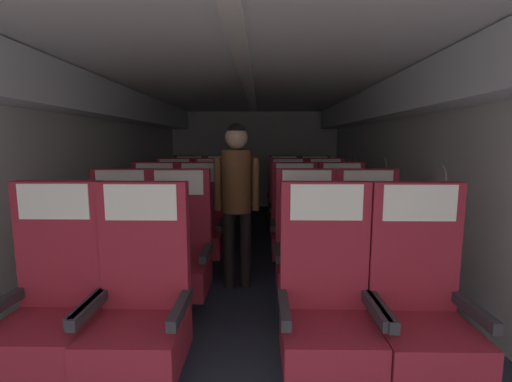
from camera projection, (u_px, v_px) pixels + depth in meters
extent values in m
cube|color=#2D3342|center=(248.00, 264.00, 4.14)|extent=(3.84, 7.88, 0.02)
cube|color=silver|center=(89.00, 175.00, 4.03)|extent=(0.08, 7.48, 2.09)
cube|color=silver|center=(410.00, 175.00, 3.97)|extent=(0.08, 7.48, 2.09)
cube|color=silver|center=(248.00, 80.00, 3.85)|extent=(3.72, 7.48, 0.06)
cube|color=silver|center=(255.00, 159.00, 7.72)|extent=(3.72, 0.06, 2.09)
cube|color=silver|center=(104.00, 101.00, 3.91)|extent=(0.37, 7.18, 0.36)
cube|color=silver|center=(393.00, 100.00, 3.86)|extent=(0.37, 7.18, 0.36)
cube|color=white|center=(248.00, 84.00, 3.86)|extent=(0.12, 6.73, 0.02)
cylinder|color=white|center=(439.00, 178.00, 3.22)|extent=(0.01, 0.26, 0.26)
cylinder|color=white|center=(383.00, 167.00, 4.71)|extent=(0.01, 0.26, 0.26)
cylinder|color=white|center=(354.00, 161.00, 6.19)|extent=(0.01, 0.26, 0.26)
cube|color=#38383D|center=(51.00, 380.00, 1.94)|extent=(0.18, 0.17, 0.23)
cube|color=maroon|center=(48.00, 341.00, 1.91)|extent=(0.50, 0.48, 0.23)
cube|color=maroon|center=(62.00, 244.00, 2.04)|extent=(0.50, 0.09, 0.73)
cube|color=#28282D|center=(89.00, 305.00, 1.88)|extent=(0.05, 0.41, 0.06)
cube|color=#28282D|center=(1.00, 305.00, 1.88)|extent=(0.05, 0.41, 0.06)
cube|color=silver|center=(53.00, 202.00, 1.95)|extent=(0.40, 0.01, 0.20)
cube|color=maroon|center=(137.00, 344.00, 1.88)|extent=(0.50, 0.48, 0.23)
cube|color=maroon|center=(145.00, 245.00, 2.01)|extent=(0.50, 0.09, 0.73)
cube|color=#28282D|center=(180.00, 308.00, 1.85)|extent=(0.05, 0.41, 0.06)
cube|color=#28282D|center=(90.00, 307.00, 1.86)|extent=(0.05, 0.41, 0.06)
cube|color=silver|center=(140.00, 202.00, 1.93)|extent=(0.40, 0.01, 0.20)
cube|color=maroon|center=(424.00, 346.00, 1.86)|extent=(0.50, 0.48, 0.23)
cube|color=maroon|center=(414.00, 246.00, 1.99)|extent=(0.50, 0.09, 0.73)
cube|color=#28282D|center=(473.00, 310.00, 1.83)|extent=(0.05, 0.41, 0.06)
cube|color=#28282D|center=(380.00, 309.00, 1.84)|extent=(0.05, 0.41, 0.06)
cube|color=silver|center=(420.00, 203.00, 1.91)|extent=(0.40, 0.01, 0.20)
cube|color=maroon|center=(328.00, 344.00, 1.88)|extent=(0.50, 0.48, 0.23)
cube|color=maroon|center=(324.00, 245.00, 2.01)|extent=(0.50, 0.09, 0.73)
cube|color=#28282D|center=(375.00, 308.00, 1.85)|extent=(0.05, 0.41, 0.06)
cube|color=#28282D|center=(284.00, 307.00, 1.86)|extent=(0.05, 0.41, 0.06)
cube|color=silver|center=(327.00, 202.00, 1.93)|extent=(0.40, 0.01, 0.20)
cube|color=#38383D|center=(119.00, 303.00, 2.86)|extent=(0.18, 0.17, 0.23)
cube|color=maroon|center=(117.00, 276.00, 2.83)|extent=(0.50, 0.48, 0.23)
cube|color=maroon|center=(124.00, 212.00, 2.96)|extent=(0.50, 0.09, 0.73)
cube|color=#28282D|center=(146.00, 252.00, 2.80)|extent=(0.05, 0.41, 0.06)
cube|color=#28282D|center=(86.00, 251.00, 2.80)|extent=(0.05, 0.41, 0.06)
cube|color=silver|center=(120.00, 182.00, 2.88)|extent=(0.40, 0.01, 0.20)
cube|color=#38383D|center=(178.00, 304.00, 2.85)|extent=(0.18, 0.17, 0.23)
cube|color=maroon|center=(177.00, 277.00, 2.82)|extent=(0.50, 0.48, 0.23)
cube|color=maroon|center=(181.00, 213.00, 2.94)|extent=(0.50, 0.09, 0.73)
cube|color=#28282D|center=(206.00, 252.00, 2.78)|extent=(0.05, 0.41, 0.06)
cube|color=#28282D|center=(147.00, 252.00, 2.79)|extent=(0.05, 0.41, 0.06)
cube|color=silver|center=(179.00, 183.00, 2.86)|extent=(0.40, 0.01, 0.20)
cube|color=#38383D|center=(368.00, 305.00, 2.84)|extent=(0.18, 0.17, 0.23)
cube|color=maroon|center=(370.00, 277.00, 2.80)|extent=(0.50, 0.48, 0.23)
cube|color=maroon|center=(365.00, 213.00, 2.93)|extent=(0.50, 0.09, 0.73)
cube|color=#28282D|center=(401.00, 253.00, 2.77)|extent=(0.05, 0.41, 0.06)
cube|color=#28282D|center=(341.00, 252.00, 2.78)|extent=(0.05, 0.41, 0.06)
cube|color=silver|center=(368.00, 183.00, 2.85)|extent=(0.40, 0.01, 0.20)
cube|color=#38383D|center=(307.00, 304.00, 2.85)|extent=(0.18, 0.17, 0.23)
cube|color=maroon|center=(307.00, 276.00, 2.82)|extent=(0.50, 0.48, 0.23)
cube|color=maroon|center=(305.00, 212.00, 2.95)|extent=(0.50, 0.09, 0.73)
cube|color=#28282D|center=(338.00, 252.00, 2.79)|extent=(0.05, 0.41, 0.06)
cube|color=#28282D|center=(278.00, 252.00, 2.80)|extent=(0.05, 0.41, 0.06)
cube|color=silver|center=(307.00, 183.00, 2.87)|extent=(0.40, 0.01, 0.20)
cube|color=#38383D|center=(154.00, 264.00, 3.79)|extent=(0.18, 0.17, 0.23)
cube|color=maroon|center=(153.00, 243.00, 3.76)|extent=(0.50, 0.48, 0.23)
cube|color=maroon|center=(157.00, 195.00, 3.89)|extent=(0.50, 0.09, 0.73)
cube|color=#28282D|center=(175.00, 224.00, 3.72)|extent=(0.05, 0.41, 0.06)
cube|color=#28282D|center=(130.00, 224.00, 3.73)|extent=(0.05, 0.41, 0.06)
cube|color=silver|center=(155.00, 173.00, 3.80)|extent=(0.40, 0.01, 0.20)
cube|color=#38383D|center=(200.00, 264.00, 3.79)|extent=(0.18, 0.17, 0.23)
cube|color=maroon|center=(199.00, 243.00, 3.75)|extent=(0.50, 0.48, 0.23)
cube|color=maroon|center=(201.00, 195.00, 3.88)|extent=(0.50, 0.09, 0.73)
cube|color=#28282D|center=(221.00, 224.00, 3.72)|extent=(0.05, 0.41, 0.06)
cube|color=#28282D|center=(176.00, 224.00, 3.73)|extent=(0.05, 0.41, 0.06)
cube|color=silver|center=(200.00, 173.00, 3.80)|extent=(0.40, 0.01, 0.20)
cube|color=#38383D|center=(342.00, 264.00, 3.78)|extent=(0.18, 0.17, 0.23)
cube|color=maroon|center=(343.00, 243.00, 3.75)|extent=(0.50, 0.48, 0.23)
cube|color=maroon|center=(340.00, 196.00, 3.88)|extent=(0.50, 0.09, 0.73)
cube|color=#28282D|center=(366.00, 224.00, 3.72)|extent=(0.05, 0.41, 0.06)
cube|color=#28282D|center=(321.00, 224.00, 3.72)|extent=(0.05, 0.41, 0.06)
cube|color=silver|center=(342.00, 173.00, 3.80)|extent=(0.40, 0.01, 0.20)
cube|color=#38383D|center=(295.00, 264.00, 3.76)|extent=(0.18, 0.17, 0.23)
cube|color=maroon|center=(295.00, 244.00, 3.73)|extent=(0.50, 0.48, 0.23)
cube|color=maroon|center=(294.00, 196.00, 3.86)|extent=(0.50, 0.09, 0.73)
cube|color=#28282D|center=(318.00, 225.00, 3.70)|extent=(0.05, 0.41, 0.06)
cube|color=#28282D|center=(273.00, 225.00, 3.71)|extent=(0.05, 0.41, 0.06)
cube|color=silver|center=(295.00, 173.00, 3.78)|extent=(0.40, 0.01, 0.20)
cube|color=#38383D|center=(174.00, 240.00, 4.72)|extent=(0.18, 0.17, 0.23)
cube|color=maroon|center=(173.00, 223.00, 4.69)|extent=(0.50, 0.48, 0.23)
cube|color=maroon|center=(176.00, 185.00, 4.82)|extent=(0.50, 0.09, 0.73)
cube|color=#28282D|center=(191.00, 208.00, 4.65)|extent=(0.05, 0.41, 0.06)
cube|color=#28282D|center=(155.00, 208.00, 4.66)|extent=(0.05, 0.41, 0.06)
cube|color=silver|center=(174.00, 167.00, 4.73)|extent=(0.40, 0.01, 0.20)
cube|color=#38383D|center=(212.00, 240.00, 4.72)|extent=(0.18, 0.17, 0.23)
cube|color=maroon|center=(212.00, 223.00, 4.69)|extent=(0.50, 0.48, 0.23)
cube|color=maroon|center=(213.00, 185.00, 4.82)|extent=(0.50, 0.09, 0.73)
cube|color=#28282D|center=(229.00, 208.00, 4.65)|extent=(0.05, 0.41, 0.06)
cube|color=#28282D|center=(193.00, 208.00, 4.66)|extent=(0.05, 0.41, 0.06)
cube|color=silver|center=(212.00, 167.00, 4.73)|extent=(0.40, 0.01, 0.20)
cube|color=#38383D|center=(326.00, 240.00, 4.71)|extent=(0.18, 0.17, 0.23)
cube|color=maroon|center=(326.00, 223.00, 4.68)|extent=(0.50, 0.48, 0.23)
cube|color=maroon|center=(324.00, 185.00, 4.81)|extent=(0.50, 0.09, 0.73)
cube|color=#28282D|center=(345.00, 208.00, 4.65)|extent=(0.05, 0.41, 0.06)
cube|color=#28282D|center=(308.00, 208.00, 4.65)|extent=(0.05, 0.41, 0.06)
cube|color=silver|center=(326.00, 167.00, 4.73)|extent=(0.40, 0.01, 0.20)
cube|color=#38383D|center=(288.00, 240.00, 4.72)|extent=(0.18, 0.17, 0.23)
cube|color=maroon|center=(288.00, 223.00, 4.69)|extent=(0.50, 0.48, 0.23)
cube|color=maroon|center=(287.00, 185.00, 4.82)|extent=(0.50, 0.09, 0.73)
cube|color=#28282D|center=(306.00, 208.00, 4.65)|extent=(0.05, 0.41, 0.06)
cube|color=#28282D|center=(270.00, 208.00, 4.66)|extent=(0.05, 0.41, 0.06)
cube|color=silver|center=(288.00, 167.00, 4.73)|extent=(0.40, 0.01, 0.20)
cube|color=#38383D|center=(189.00, 223.00, 5.67)|extent=(0.18, 0.17, 0.23)
cube|color=#33333D|center=(188.00, 209.00, 5.64)|extent=(0.50, 0.48, 0.23)
cube|color=#33333D|center=(190.00, 178.00, 5.77)|extent=(0.50, 0.09, 0.73)
cube|color=#28282D|center=(203.00, 197.00, 5.61)|extent=(0.05, 0.41, 0.06)
cube|color=#28282D|center=(173.00, 196.00, 5.61)|extent=(0.05, 0.41, 0.06)
cube|color=silver|center=(189.00, 162.00, 5.68)|extent=(0.40, 0.01, 0.20)
cube|color=#38383D|center=(220.00, 223.00, 5.66)|extent=(0.18, 0.17, 0.23)
cube|color=#33333D|center=(220.00, 209.00, 5.63)|extent=(0.50, 0.48, 0.23)
cube|color=#33333D|center=(221.00, 178.00, 5.76)|extent=(0.50, 0.09, 0.73)
cube|color=#28282D|center=(235.00, 197.00, 5.60)|extent=(0.05, 0.41, 0.06)
cube|color=#28282D|center=(205.00, 197.00, 5.61)|extent=(0.05, 0.41, 0.06)
cube|color=silver|center=(221.00, 162.00, 5.68)|extent=(0.40, 0.01, 0.20)
cube|color=#38383D|center=(315.00, 224.00, 5.62)|extent=(0.18, 0.17, 0.23)
cube|color=#33333D|center=(315.00, 210.00, 5.58)|extent=(0.50, 0.48, 0.23)
cube|color=#33333D|center=(314.00, 178.00, 5.71)|extent=(0.50, 0.09, 0.73)
cube|color=#28282D|center=(331.00, 197.00, 5.55)|extent=(0.05, 0.41, 0.06)
cube|color=#28282D|center=(300.00, 197.00, 5.56)|extent=(0.05, 0.41, 0.06)
cube|color=silver|center=(315.00, 163.00, 5.63)|extent=(0.40, 0.01, 0.20)
cube|color=#38383D|center=(284.00, 224.00, 5.64)|extent=(0.18, 0.17, 0.23)
cube|color=#33333D|center=(284.00, 209.00, 5.61)|extent=(0.50, 0.48, 0.23)
cube|color=#33333D|center=(284.00, 178.00, 5.74)|extent=(0.50, 0.09, 0.73)
cube|color=#28282D|center=(299.00, 197.00, 5.58)|extent=(0.05, 0.41, 0.06)
cube|color=#28282D|center=(269.00, 197.00, 5.59)|extent=(0.05, 0.41, 0.06)
cube|color=silver|center=(284.00, 163.00, 5.66)|extent=(0.40, 0.01, 0.20)
cylinder|color=black|center=(229.00, 249.00, 3.43)|extent=(0.11, 0.11, 0.75)
cylinder|color=black|center=(245.00, 249.00, 3.43)|extent=(0.11, 0.11, 0.75)
cylinder|color=brown|center=(237.00, 181.00, 3.34)|extent=(0.28, 0.28, 0.59)
cylinder|color=brown|center=(218.00, 184.00, 3.35)|extent=(0.07, 0.07, 0.50)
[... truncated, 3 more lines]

